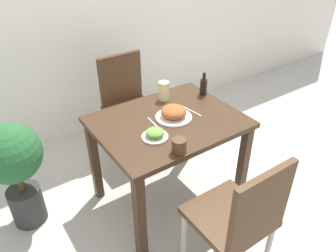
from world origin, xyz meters
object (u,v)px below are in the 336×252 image
at_px(potted_plant_left, 14,164).
at_px(chair_near, 240,217).
at_px(chair_far, 128,101).
at_px(drink_cup, 179,146).
at_px(side_plate, 155,134).
at_px(food_plate, 174,113).
at_px(juice_glass, 164,91).
at_px(sauce_bottle, 204,86).

bearing_deg(potted_plant_left, chair_near, -52.23).
distance_m(chair_far, drink_cup, 1.12).
bearing_deg(chair_far, potted_plant_left, -161.84).
bearing_deg(chair_near, side_plate, -78.67).
bearing_deg(food_plate, juice_glass, 70.15).
bearing_deg(side_plate, drink_cup, -79.47).
bearing_deg(sauce_bottle, chair_far, 121.93).
distance_m(chair_near, sauce_bottle, 1.09).
relative_size(chair_far, food_plate, 3.63).
relative_size(drink_cup, juice_glass, 0.62).
bearing_deg(food_plate, sauce_bottle, 21.72).
height_order(food_plate, juice_glass, juice_glass).
xyz_separation_m(food_plate, potted_plant_left, (-1.01, 0.39, -0.25)).
distance_m(chair_far, food_plate, 0.78).
bearing_deg(chair_near, juice_glass, -100.85).
bearing_deg(sauce_bottle, juice_glass, 160.76).
bearing_deg(chair_near, potted_plant_left, -52.23).
xyz_separation_m(drink_cup, juice_glass, (0.29, 0.59, 0.03)).
xyz_separation_m(chair_near, drink_cup, (-0.09, 0.44, 0.25)).
relative_size(side_plate, juice_glass, 1.17).
height_order(chair_far, juice_glass, chair_far).
relative_size(chair_far, juice_glass, 6.37).
xyz_separation_m(chair_near, juice_glass, (0.20, 1.03, 0.28)).
xyz_separation_m(chair_far, juice_glass, (0.06, -0.48, 0.28)).
height_order(chair_near, potted_plant_left, chair_near).
relative_size(chair_near, side_plate, 5.43).
bearing_deg(potted_plant_left, sauce_bottle, -9.64).
bearing_deg(side_plate, sauce_bottle, 24.30).
height_order(chair_near, drink_cup, chair_near).
height_order(sauce_bottle, potted_plant_left, sauce_bottle).
bearing_deg(drink_cup, chair_near, -78.30).
xyz_separation_m(chair_near, food_plate, (0.10, 0.77, 0.25)).
height_order(side_plate, sauce_bottle, sauce_bottle).
xyz_separation_m(side_plate, potted_plant_left, (-0.78, 0.52, -0.24)).
distance_m(chair_far, sauce_bottle, 0.74).
relative_size(chair_near, chair_far, 1.00).
relative_size(juice_glass, potted_plant_left, 0.18).
bearing_deg(sauce_bottle, food_plate, -158.28).
bearing_deg(food_plate, chair_near, -97.68).
bearing_deg(sauce_bottle, drink_cup, -140.37).
relative_size(chair_near, juice_glass, 6.37).
distance_m(food_plate, sauce_bottle, 0.42).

